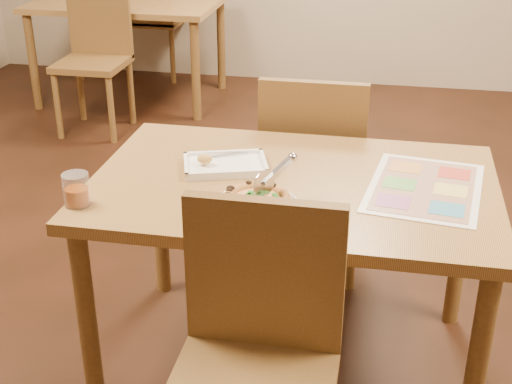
% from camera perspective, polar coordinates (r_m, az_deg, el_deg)
% --- Properties ---
extents(dining_table, '(1.30, 0.85, 0.72)m').
position_cam_1_polar(dining_table, '(2.33, 2.94, -1.02)').
color(dining_table, '#A37641').
rests_on(dining_table, ground).
extents(chair_near, '(0.42, 0.42, 0.47)m').
position_cam_1_polar(chair_near, '(1.86, 0.14, -11.12)').
color(chair_near, brown).
rests_on(chair_near, ground).
extents(chair_far, '(0.42, 0.42, 0.47)m').
position_cam_1_polar(chair_far, '(2.90, 4.64, 3.02)').
color(chair_far, brown).
rests_on(chair_far, ground).
extents(bg_table, '(1.30, 0.85, 0.72)m').
position_cam_1_polar(bg_table, '(5.32, -10.21, 13.94)').
color(bg_table, '#A37641').
rests_on(bg_table, ground).
extents(bg_chair_near, '(0.42, 0.42, 0.47)m').
position_cam_1_polar(bg_chair_near, '(4.79, -12.68, 11.61)').
color(bg_chair_near, brown).
rests_on(bg_chair_near, ground).
extents(bg_chair_far, '(0.42, 0.42, 0.47)m').
position_cam_1_polar(bg_chair_far, '(5.79, -8.39, 14.32)').
color(bg_chair_far, brown).
rests_on(bg_chair_far, ground).
extents(plate, '(0.32, 0.32, 0.01)m').
position_cam_1_polar(plate, '(2.12, -0.00, -1.05)').
color(plate, white).
rests_on(plate, dining_table).
extents(pizza, '(0.21, 0.21, 0.03)m').
position_cam_1_polar(pizza, '(2.11, 0.06, -0.61)').
color(pizza, '#D79049').
rests_on(pizza, plate).
extents(pizza_cutter, '(0.10, 0.15, 0.10)m').
position_cam_1_polar(pizza_cutter, '(2.12, 1.40, 1.34)').
color(pizza_cutter, silver).
rests_on(pizza_cutter, pizza).
extents(appetizer_tray, '(0.32, 0.26, 0.05)m').
position_cam_1_polar(appetizer_tray, '(2.38, -2.60, 2.12)').
color(appetizer_tray, white).
rests_on(appetizer_tray, dining_table).
extents(glass_tumbler, '(0.08, 0.08, 0.10)m').
position_cam_1_polar(glass_tumbler, '(2.19, -14.16, 0.05)').
color(glass_tumbler, '#7B3209').
rests_on(glass_tumbler, dining_table).
extents(menu, '(0.40, 0.52, 0.00)m').
position_cam_1_polar(menu, '(2.30, 13.36, 0.36)').
color(menu, white).
rests_on(menu, dining_table).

